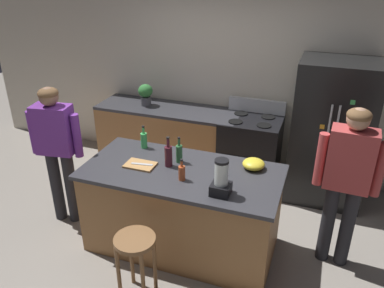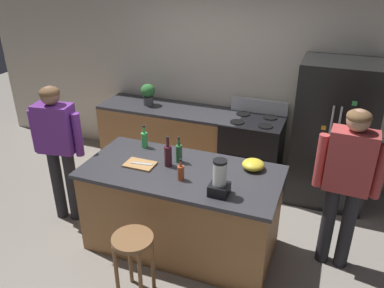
% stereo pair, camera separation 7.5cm
% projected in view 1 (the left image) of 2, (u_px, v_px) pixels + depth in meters
% --- Properties ---
extents(ground_plane, '(14.00, 14.00, 0.00)m').
position_uv_depth(ground_plane, '(183.00, 244.00, 4.17)').
color(ground_plane, gray).
extents(back_wall, '(8.00, 0.10, 2.70)m').
position_uv_depth(back_wall, '(233.00, 75.00, 5.23)').
color(back_wall, beige).
rests_on(back_wall, ground_plane).
extents(kitchen_island, '(1.95, 0.94, 0.91)m').
position_uv_depth(kitchen_island, '(182.00, 209.00, 3.97)').
color(kitchen_island, '#9E6B3D').
rests_on(kitchen_island, ground_plane).
extents(back_counter_run, '(2.00, 0.64, 0.91)m').
position_uv_depth(back_counter_run, '(169.00, 138.00, 5.53)').
color(back_counter_run, '#9E6B3D').
rests_on(back_counter_run, ground_plane).
extents(refrigerator, '(0.90, 0.73, 1.76)m').
position_uv_depth(refrigerator, '(331.00, 133.00, 4.64)').
color(refrigerator, black).
rests_on(refrigerator, ground_plane).
extents(stove_range, '(0.76, 0.65, 1.09)m').
position_uv_depth(stove_range, '(250.00, 151.00, 5.14)').
color(stove_range, black).
rests_on(stove_range, ground_plane).
extents(person_by_island_left, '(0.60, 0.28, 1.61)m').
position_uv_depth(person_by_island_left, '(57.00, 144.00, 4.16)').
color(person_by_island_left, '#26262B').
rests_on(person_by_island_left, ground_plane).
extents(person_by_sink_right, '(0.59, 0.24, 1.65)m').
position_uv_depth(person_by_sink_right, '(347.00, 175.00, 3.53)').
color(person_by_sink_right, '#26262B').
rests_on(person_by_sink_right, ground_plane).
extents(bar_stool, '(0.36, 0.36, 0.65)m').
position_uv_depth(bar_stool, '(136.00, 251.00, 3.33)').
color(bar_stool, brown).
rests_on(bar_stool, ground_plane).
extents(potted_plant, '(0.20, 0.20, 0.30)m').
position_uv_depth(potted_plant, '(146.00, 93.00, 5.35)').
color(potted_plant, '#4C4C51').
rests_on(potted_plant, back_counter_run).
extents(blender_appliance, '(0.17, 0.17, 0.34)m').
position_uv_depth(blender_appliance, '(221.00, 180.00, 3.34)').
color(blender_appliance, black).
rests_on(blender_appliance, kitchen_island).
extents(bottle_wine, '(0.08, 0.08, 0.32)m').
position_uv_depth(bottle_wine, '(168.00, 155.00, 3.80)').
color(bottle_wine, '#471923').
rests_on(bottle_wine, kitchen_island).
extents(bottle_olive_oil, '(0.07, 0.07, 0.28)m').
position_uv_depth(bottle_olive_oil, '(179.00, 153.00, 3.88)').
color(bottle_olive_oil, '#2D6638').
rests_on(bottle_olive_oil, kitchen_island).
extents(bottle_cooking_sauce, '(0.06, 0.06, 0.22)m').
position_uv_depth(bottle_cooking_sauce, '(182.00, 172.00, 3.58)').
color(bottle_cooking_sauce, '#B24C26').
rests_on(bottle_cooking_sauce, kitchen_island).
extents(bottle_soda, '(0.07, 0.07, 0.26)m').
position_uv_depth(bottle_soda, '(144.00, 140.00, 4.18)').
color(bottle_soda, '#3FB259').
rests_on(bottle_soda, kitchen_island).
extents(mixing_bowl, '(0.22, 0.22, 0.10)m').
position_uv_depth(mixing_bowl, '(254.00, 164.00, 3.78)').
color(mixing_bowl, yellow).
rests_on(mixing_bowl, kitchen_island).
extents(cutting_board, '(0.30, 0.20, 0.02)m').
position_uv_depth(cutting_board, '(140.00, 165.00, 3.85)').
color(cutting_board, '#B7844C').
rests_on(cutting_board, kitchen_island).
extents(chef_knife, '(0.22, 0.06, 0.01)m').
position_uv_depth(chef_knife, '(142.00, 164.00, 3.84)').
color(chef_knife, '#B7BABF').
rests_on(chef_knife, cutting_board).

